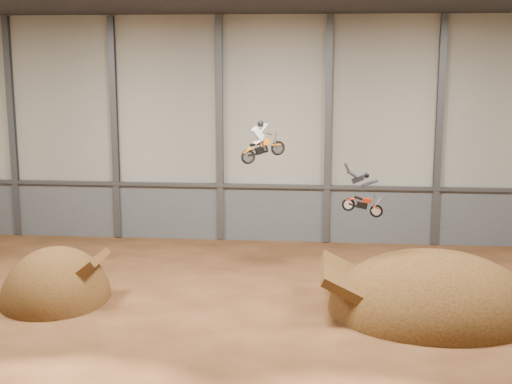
% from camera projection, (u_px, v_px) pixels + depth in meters
% --- Properties ---
extents(floor, '(40.00, 40.00, 0.00)m').
position_uv_depth(floor, '(249.00, 330.00, 30.67)').
color(floor, '#452512').
rests_on(floor, ground).
extents(back_wall, '(40.00, 0.10, 14.00)m').
position_uv_depth(back_wall, '(274.00, 131.00, 43.99)').
color(back_wall, '#A09D8E').
rests_on(back_wall, ground).
extents(lower_band_back, '(39.80, 0.18, 3.50)m').
position_uv_depth(lower_band_back, '(273.00, 214.00, 44.89)').
color(lower_band_back, '#56585E').
rests_on(lower_band_back, ground).
extents(steel_rail, '(39.80, 0.35, 0.20)m').
position_uv_depth(steel_rail, '(273.00, 186.00, 44.40)').
color(steel_rail, '#47494F').
rests_on(steel_rail, lower_band_back).
extents(steel_column_0, '(0.40, 0.36, 13.90)m').
position_uv_depth(steel_column_0, '(12.00, 128.00, 45.30)').
color(steel_column_0, '#47494F').
rests_on(steel_column_0, ground).
extents(steel_column_1, '(0.40, 0.36, 13.90)m').
position_uv_depth(steel_column_1, '(115.00, 129.00, 44.70)').
color(steel_column_1, '#47494F').
rests_on(steel_column_1, ground).
extents(steel_column_2, '(0.40, 0.36, 13.90)m').
position_uv_depth(steel_column_2, '(220.00, 130.00, 44.09)').
color(steel_column_2, '#47494F').
rests_on(steel_column_2, ground).
extents(steel_column_3, '(0.40, 0.36, 13.90)m').
position_uv_depth(steel_column_3, '(328.00, 131.00, 43.49)').
color(steel_column_3, '#47494F').
rests_on(steel_column_3, ground).
extents(steel_column_4, '(0.40, 0.36, 13.90)m').
position_uv_depth(steel_column_4, '(439.00, 133.00, 42.88)').
color(steel_column_4, '#47494F').
rests_on(steel_column_4, ground).
extents(takeoff_ramp, '(5.13, 5.91, 5.13)m').
position_uv_depth(takeoff_ramp, '(56.00, 300.00, 34.38)').
color(takeoff_ramp, '#38210E').
rests_on(takeoff_ramp, ground).
extents(landing_ramp, '(9.61, 8.50, 5.55)m').
position_uv_depth(landing_ramp, '(432.00, 311.00, 32.87)').
color(landing_ramp, '#38210E').
rests_on(landing_ramp, ground).
extents(fmx_rider_a, '(2.87, 1.95, 2.58)m').
position_uv_depth(fmx_rider_a, '(265.00, 138.00, 35.35)').
color(fmx_rider_a, orange).
extents(fmx_rider_b, '(2.91, 0.94, 2.58)m').
position_uv_depth(fmx_rider_b, '(362.00, 191.00, 32.23)').
color(fmx_rider_b, red).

